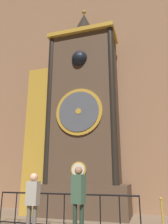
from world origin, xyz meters
TOP-DOWN VIEW (x-y plane):
  - cathedral_back_wall at (-0.09, 6.37)m, footprint 24.00×0.32m
  - clock_tower at (0.02, 5.12)m, footprint 4.35×1.81m
  - railing_fence at (0.34, 3.12)m, footprint 4.63×0.05m
  - visitor_near at (-0.14, 1.98)m, footprint 0.35×0.23m
  - visitor_far at (1.17, 2.00)m, footprint 0.39×0.32m
  - stanchion_post at (3.22, 3.21)m, footprint 0.28×0.28m

SIDE VIEW (x-z plane):
  - stanchion_post at x=3.22m, z-range -0.17..0.78m
  - railing_fence at x=0.34m, z-range 0.05..1.05m
  - visitor_near at x=-0.14m, z-range 0.17..1.78m
  - visitor_far at x=1.17m, z-range 0.18..1.96m
  - clock_tower at x=0.02m, z-range -0.84..8.77m
  - cathedral_back_wall at x=-0.09m, z-range -0.01..14.50m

